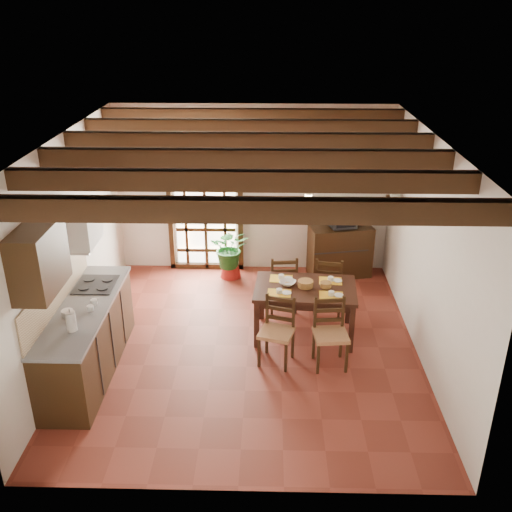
{
  "coord_description": "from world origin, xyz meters",
  "views": [
    {
      "loc": [
        0.27,
        -6.52,
        4.27
      ],
      "look_at": [
        0.1,
        0.4,
        1.15
      ],
      "focal_mm": 40.0,
      "sensor_mm": 36.0,
      "label": 1
    }
  ],
  "objects_px": {
    "dining_table": "(305,293)",
    "chair_far_left": "(283,292)",
    "chair_near_left": "(277,343)",
    "sideboard": "(340,251)",
    "chair_far_right": "(328,294)",
    "kitchen_counter": "(87,338)",
    "crt_tv": "(342,216)",
    "chair_near_right": "(330,345)",
    "potted_plant": "(230,246)",
    "pendant_lamp": "(309,189)"
  },
  "relations": [
    {
      "from": "chair_near_left",
      "to": "chair_far_right",
      "type": "height_order",
      "value": "chair_far_right"
    },
    {
      "from": "kitchen_counter",
      "to": "dining_table",
      "type": "relative_size",
      "value": 1.58
    },
    {
      "from": "kitchen_counter",
      "to": "chair_far_left",
      "type": "distance_m",
      "value": 2.94
    },
    {
      "from": "potted_plant",
      "to": "pendant_lamp",
      "type": "xyz_separation_m",
      "value": [
        1.14,
        -1.69,
        1.51
      ]
    },
    {
      "from": "chair_near_right",
      "to": "pendant_lamp",
      "type": "xyz_separation_m",
      "value": [
        -0.29,
        0.82,
        1.8
      ]
    },
    {
      "from": "chair_near_right",
      "to": "chair_far_left",
      "type": "height_order",
      "value": "chair_near_right"
    },
    {
      "from": "sideboard",
      "to": "pendant_lamp",
      "type": "xyz_separation_m",
      "value": [
        -0.69,
        -1.81,
        1.65
      ]
    },
    {
      "from": "chair_far_right",
      "to": "crt_tv",
      "type": "height_order",
      "value": "crt_tv"
    },
    {
      "from": "dining_table",
      "to": "chair_far_right",
      "type": "height_order",
      "value": "chair_far_right"
    },
    {
      "from": "pendant_lamp",
      "to": "kitchen_counter",
      "type": "bearing_deg",
      "value": -159.6
    },
    {
      "from": "chair_near_left",
      "to": "pendant_lamp",
      "type": "distance_m",
      "value": 2.0
    },
    {
      "from": "kitchen_counter",
      "to": "chair_near_left",
      "type": "height_order",
      "value": "kitchen_counter"
    },
    {
      "from": "kitchen_counter",
      "to": "dining_table",
      "type": "height_order",
      "value": "kitchen_counter"
    },
    {
      "from": "crt_tv",
      "to": "chair_near_left",
      "type": "bearing_deg",
      "value": -127.76
    },
    {
      "from": "sideboard",
      "to": "pendant_lamp",
      "type": "height_order",
      "value": "pendant_lamp"
    },
    {
      "from": "chair_far_left",
      "to": "sideboard",
      "type": "height_order",
      "value": "chair_far_left"
    },
    {
      "from": "crt_tv",
      "to": "potted_plant",
      "type": "relative_size",
      "value": 0.27
    },
    {
      "from": "kitchen_counter",
      "to": "dining_table",
      "type": "distance_m",
      "value": 2.88
    },
    {
      "from": "chair_near_left",
      "to": "sideboard",
      "type": "relative_size",
      "value": 0.87
    },
    {
      "from": "chair_near_left",
      "to": "chair_far_left",
      "type": "xyz_separation_m",
      "value": [
        0.1,
        1.39,
        0.0
      ]
    },
    {
      "from": "kitchen_counter",
      "to": "chair_near_left",
      "type": "bearing_deg",
      "value": 5.95
    },
    {
      "from": "chair_far_right",
      "to": "kitchen_counter",
      "type": "bearing_deg",
      "value": 36.74
    },
    {
      "from": "kitchen_counter",
      "to": "crt_tv",
      "type": "relative_size",
      "value": 4.64
    },
    {
      "from": "chair_near_right",
      "to": "crt_tv",
      "type": "relative_size",
      "value": 1.86
    },
    {
      "from": "sideboard",
      "to": "chair_near_right",
      "type": "bearing_deg",
      "value": -110.1
    },
    {
      "from": "kitchen_counter",
      "to": "potted_plant",
      "type": "bearing_deg",
      "value": 59.55
    },
    {
      "from": "chair_near_left",
      "to": "sideboard",
      "type": "bearing_deg",
      "value": 84.04
    },
    {
      "from": "sideboard",
      "to": "chair_far_right",
      "type": "bearing_deg",
      "value": -114.98
    },
    {
      "from": "sideboard",
      "to": "crt_tv",
      "type": "xyz_separation_m",
      "value": [
        0.0,
        -0.01,
        0.62
      ]
    },
    {
      "from": "chair_far_left",
      "to": "sideboard",
      "type": "distance_m",
      "value": 1.55
    },
    {
      "from": "chair_near_left",
      "to": "pendant_lamp",
      "type": "xyz_separation_m",
      "value": [
        0.39,
        0.77,
        1.8
      ]
    },
    {
      "from": "chair_far_right",
      "to": "potted_plant",
      "type": "distance_m",
      "value": 1.91
    },
    {
      "from": "kitchen_counter",
      "to": "sideboard",
      "type": "relative_size",
      "value": 2.21
    },
    {
      "from": "dining_table",
      "to": "chair_far_left",
      "type": "relative_size",
      "value": 1.59
    },
    {
      "from": "chair_near_right",
      "to": "potted_plant",
      "type": "height_order",
      "value": "potted_plant"
    },
    {
      "from": "chair_near_left",
      "to": "chair_far_right",
      "type": "xyz_separation_m",
      "value": [
        0.78,
        1.34,
        0.01
      ]
    },
    {
      "from": "crt_tv",
      "to": "chair_near_right",
      "type": "bearing_deg",
      "value": -113.82
    },
    {
      "from": "chair_near_left",
      "to": "crt_tv",
      "type": "bearing_deg",
      "value": 83.99
    },
    {
      "from": "kitchen_counter",
      "to": "pendant_lamp",
      "type": "xyz_separation_m",
      "value": [
        2.72,
        1.01,
        1.6
      ]
    },
    {
      "from": "kitchen_counter",
      "to": "chair_near_left",
      "type": "distance_m",
      "value": 2.36
    },
    {
      "from": "dining_table",
      "to": "chair_near_right",
      "type": "xyz_separation_m",
      "value": [
        0.29,
        -0.72,
        -0.36
      ]
    },
    {
      "from": "sideboard",
      "to": "dining_table",
      "type": "bearing_deg",
      "value": -121.2
    },
    {
      "from": "dining_table",
      "to": "chair_far_right",
      "type": "bearing_deg",
      "value": 64.03
    },
    {
      "from": "chair_far_right",
      "to": "sideboard",
      "type": "height_order",
      "value": "chair_far_right"
    },
    {
      "from": "dining_table",
      "to": "kitchen_counter",
      "type": "bearing_deg",
      "value": -157.25
    },
    {
      "from": "chair_near_right",
      "to": "crt_tv",
      "type": "xyz_separation_m",
      "value": [
        0.41,
        2.63,
        0.77
      ]
    },
    {
      "from": "sideboard",
      "to": "potted_plant",
      "type": "relative_size",
      "value": 0.56
    },
    {
      "from": "chair_far_right",
      "to": "chair_near_right",
      "type": "bearing_deg",
      "value": 95.54
    },
    {
      "from": "kitchen_counter",
      "to": "chair_near_right",
      "type": "bearing_deg",
      "value": 3.69
    },
    {
      "from": "chair_far_right",
      "to": "potted_plant",
      "type": "relative_size",
      "value": 0.5
    }
  ]
}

